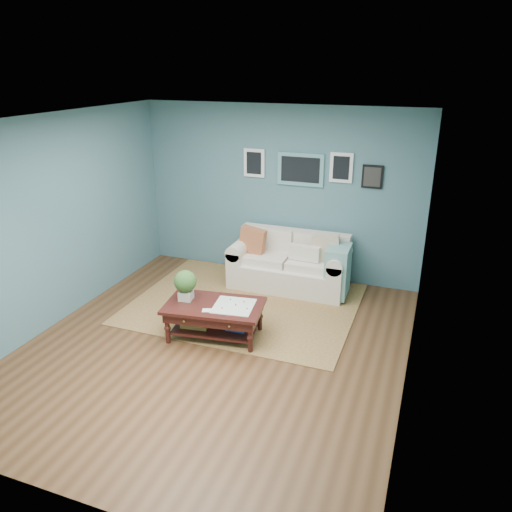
% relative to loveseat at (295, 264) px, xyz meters
% --- Properties ---
extents(room_shell, '(5.00, 5.02, 2.70)m').
position_rel_loveseat_xyz_m(room_shell, '(-0.41, -1.97, 0.98)').
color(room_shell, brown).
rests_on(room_shell, ground).
extents(area_rug, '(3.14, 2.51, 0.01)m').
position_rel_loveseat_xyz_m(area_rug, '(-0.50, -0.81, -0.38)').
color(area_rug, brown).
rests_on(area_rug, ground).
extents(loveseat, '(1.82, 0.83, 0.94)m').
position_rel_loveseat_xyz_m(loveseat, '(0.00, 0.00, 0.00)').
color(loveseat, silver).
rests_on(loveseat, ground).
extents(coffee_table, '(1.30, 0.87, 0.85)m').
position_rel_loveseat_xyz_m(coffee_table, '(-0.59, -1.80, -0.00)').
color(coffee_table, black).
rests_on(coffee_table, ground).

